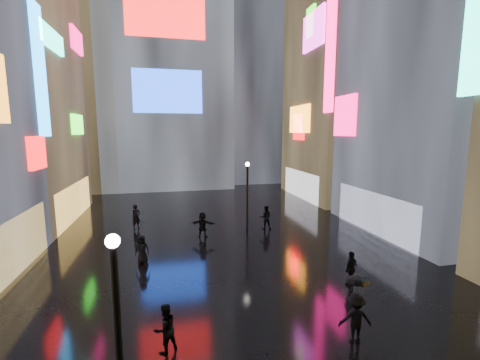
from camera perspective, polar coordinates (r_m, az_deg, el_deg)
name	(u,v)px	position (r m, az deg, el deg)	size (l,w,h in m)	color
ground	(216,231)	(24.17, -4.30, -9.02)	(140.00, 140.00, 0.00)	black
building_right_mid	(448,20)	(28.76, 33.02, 22.77)	(10.28, 13.70, 30.00)	black
building_right_far	(346,70)	(38.67, 18.31, 18.09)	(10.28, 12.00, 28.00)	black
tower_main	(165,29)	(48.74, -13.15, 24.68)	(16.00, 14.20, 42.00)	black
tower_flank_right	(248,67)	(51.27, 1.39, 19.46)	(12.00, 12.00, 34.00)	black
tower_flank_left	(77,86)	(46.39, -26.98, 14.72)	(10.00, 10.00, 26.00)	black
lamp_near	(118,335)	(8.12, -20.82, -24.32)	(0.30, 0.30, 5.20)	black
lamp_far	(247,194)	(22.71, 1.31, -2.47)	(0.30, 0.30, 5.20)	black
pedestrian_1	(165,328)	(11.97, -13.18, -24.29)	(0.81, 0.63, 1.67)	black
pedestrian_2	(356,318)	(12.75, 19.86, -22.11)	(1.14, 0.66, 1.77)	black
pedestrian_3	(351,268)	(16.73, 19.15, -14.60)	(0.98, 0.41, 1.67)	black
pedestrian_4	(142,249)	(19.04, -17.01, -11.72)	(0.79, 0.51, 1.61)	black
pedestrian_5	(203,225)	(22.63, -6.66, -7.92)	(1.65, 0.53, 1.78)	black
pedestrian_6	(136,217)	(25.53, -17.97, -6.26)	(0.69, 0.45, 1.89)	black
pedestrian_7	(266,217)	(24.41, 4.59, -6.64)	(0.88, 0.68, 1.80)	black
umbrella_1	(358,285)	(12.18, 20.17, -17.10)	(0.79, 0.79, 0.70)	black
umbrella_2	(141,228)	(18.66, -17.18, -8.12)	(0.96, 0.98, 0.88)	black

